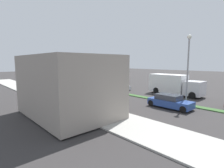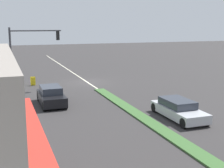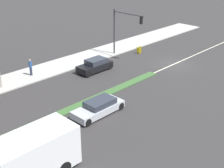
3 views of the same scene
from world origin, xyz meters
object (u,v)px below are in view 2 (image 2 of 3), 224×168
at_px(warning_aframe_sign, 33,81).
at_px(sedan_silver, 178,109).
at_px(traffic_signal_main, 27,48).
at_px(suv_black, 51,96).

distance_m(warning_aframe_sign, sedan_silver, 16.39).
height_order(traffic_signal_main, warning_aframe_sign, traffic_signal_main).
distance_m(traffic_signal_main, warning_aframe_sign, 4.30).
bearing_deg(suv_black, sedan_silver, 138.82).
bearing_deg(warning_aframe_sign, traffic_signal_main, 76.45).
relative_size(warning_aframe_sign, suv_black, 0.21).
bearing_deg(suv_black, warning_aframe_sign, -86.27).
bearing_deg(suv_black, traffic_signal_main, -78.81).
xyz_separation_m(warning_aframe_sign, sedan_silver, (-7.73, 14.45, 0.16)).
bearing_deg(sedan_silver, warning_aframe_sign, -61.85).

